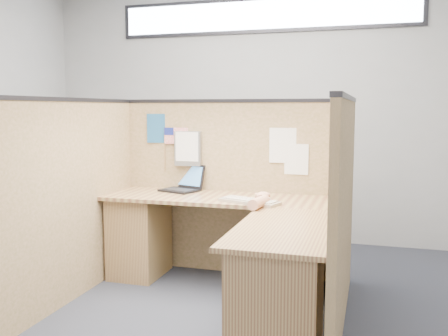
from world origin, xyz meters
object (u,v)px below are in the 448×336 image
(laptop, at_px, (182,184))
(keyboard, at_px, (249,201))
(mouse, at_px, (263,199))
(l_desk, at_px, (230,252))

(laptop, bearing_deg, keyboard, -11.29)
(keyboard, bearing_deg, mouse, 60.61)
(laptop, relative_size, mouse, 3.22)
(l_desk, xyz_separation_m, laptop, (-0.62, 0.61, 0.39))
(l_desk, bearing_deg, mouse, 54.91)
(l_desk, bearing_deg, keyboard, 62.97)
(laptop, bearing_deg, l_desk, -25.46)
(l_desk, xyz_separation_m, mouse, (0.19, 0.27, 0.36))
(laptop, distance_m, mouse, 0.88)
(laptop, bearing_deg, mouse, -3.80)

